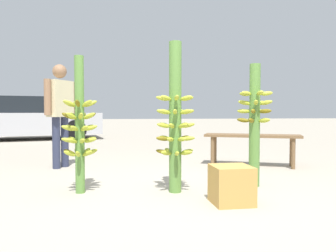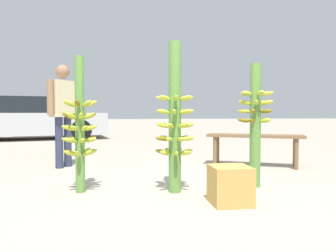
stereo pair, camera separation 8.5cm
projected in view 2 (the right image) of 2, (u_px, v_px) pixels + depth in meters
name	position (u px, v px, depth m)	size (l,w,h in m)	color
ground_plane	(179.00, 197.00, 3.30)	(80.00, 80.00, 0.00)	#A89E8C
banana_stalk_left	(80.00, 126.00, 3.47)	(0.39, 0.39, 1.45)	#5B8C3D
banana_stalk_center	(175.00, 120.00, 3.47)	(0.43, 0.43, 1.60)	#5B8C3D
banana_stalk_right	(255.00, 121.00, 3.73)	(0.40, 0.41, 1.41)	#5B8C3D
vendor_person	(63.00, 107.00, 5.06)	(0.42, 0.58, 1.59)	#2D334C
market_bench	(255.00, 139.00, 5.17)	(1.51, 0.98, 0.50)	brown
parked_car	(38.00, 119.00, 10.49)	(4.57, 2.65, 1.34)	#B7B7BC
produce_crate	(230.00, 185.00, 3.04)	(0.36, 0.36, 0.36)	#C69347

